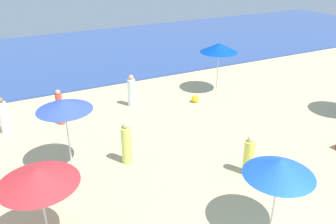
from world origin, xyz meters
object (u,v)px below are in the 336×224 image
at_px(lounge_chair_2_0, 45,180).
at_px(beachgoer_4, 132,92).
at_px(beachgoer_2, 60,108).
at_px(beachgoer_6, 249,157).
at_px(umbrella_1, 219,48).
at_px(umbrella_2, 64,105).
at_px(beachgoer_5, 4,117).
at_px(umbrella_3, 38,176).
at_px(umbrella_0, 280,167).
at_px(beachgoer_0, 127,144).
at_px(beach_ball_0, 195,99).

distance_m(lounge_chair_2_0, beachgoer_4, 7.13).
xyz_separation_m(beachgoer_2, beachgoer_4, (3.59, 0.46, -0.03)).
distance_m(lounge_chair_2_0, beachgoer_2, 4.79).
bearing_deg(beachgoer_4, beachgoer_6, 67.97).
height_order(umbrella_1, umbrella_2, umbrella_1).
height_order(beachgoer_5, beachgoer_6, beachgoer_5).
xyz_separation_m(umbrella_1, umbrella_3, (-10.29, -7.38, -0.21)).
height_order(umbrella_1, umbrella_3, umbrella_1).
bearing_deg(lounge_chair_2_0, umbrella_1, -44.63).
bearing_deg(umbrella_3, umbrella_0, -20.49).
xyz_separation_m(umbrella_2, beachgoer_2, (0.39, 3.65, -1.66)).
relative_size(beachgoer_4, beachgoer_5, 1.00).
relative_size(umbrella_0, beachgoer_6, 1.55).
xyz_separation_m(umbrella_1, umbrella_2, (-8.87, -3.82, -0.02)).
relative_size(umbrella_0, beachgoer_0, 1.39).
distance_m(umbrella_2, beach_ball_0, 7.99).
relative_size(umbrella_0, lounge_chair_2_0, 1.51).
relative_size(umbrella_0, beachgoer_5, 1.42).
bearing_deg(lounge_chair_2_0, beachgoer_5, 30.00).
bearing_deg(beachgoer_6, beachgoer_4, -130.04).
xyz_separation_m(beachgoer_5, beach_ball_0, (8.95, -0.83, -0.56)).
bearing_deg(umbrella_1, beachgoer_6, -115.77).
xyz_separation_m(beachgoer_0, beachgoer_5, (-3.83, 4.54, -0.02)).
height_order(lounge_chair_2_0, beachgoer_5, beachgoer_5).
distance_m(beachgoer_0, beachgoer_2, 4.58).
distance_m(umbrella_1, lounge_chair_2_0, 11.23).
height_order(umbrella_1, beachgoer_0, umbrella_1).
distance_m(beachgoer_4, beachgoer_5, 5.91).
xyz_separation_m(beachgoer_5, beachgoer_6, (7.38, -7.12, -0.07)).
bearing_deg(beachgoer_5, beachgoer_6, -19.52).
xyz_separation_m(umbrella_0, umbrella_3, (-5.78, 2.16, 0.19)).
bearing_deg(umbrella_1, umbrella_3, -144.33).
distance_m(beachgoer_0, beachgoer_5, 5.95).
bearing_deg(umbrella_3, umbrella_2, 68.29).
bearing_deg(lounge_chair_2_0, umbrella_0, -111.55).
distance_m(umbrella_2, lounge_chair_2_0, 2.59).
relative_size(lounge_chair_2_0, umbrella_3, 0.62).
bearing_deg(umbrella_0, umbrella_3, 159.51).
xyz_separation_m(umbrella_1, beach_ball_0, (-1.84, -0.78, -2.28)).
relative_size(umbrella_2, lounge_chair_2_0, 1.71).
distance_m(umbrella_3, beachgoer_2, 7.58).
distance_m(lounge_chair_2_0, beachgoer_6, 6.98).
xyz_separation_m(beachgoer_2, beachgoer_6, (5.07, -6.89, -0.11)).
bearing_deg(beachgoer_2, beachgoer_6, -108.29).
distance_m(umbrella_0, beachgoer_4, 9.93).
height_order(beachgoer_0, beachgoer_2, beachgoer_0).
distance_m(umbrella_0, beachgoer_5, 11.54).
relative_size(umbrella_0, beachgoer_2, 1.40).
bearing_deg(beachgoer_5, umbrella_0, -32.37).
height_order(lounge_chair_2_0, beachgoer_0, beachgoer_0).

